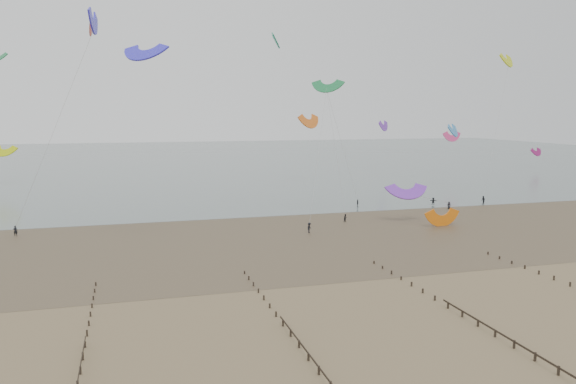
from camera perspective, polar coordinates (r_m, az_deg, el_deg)
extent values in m
plane|color=brown|center=(65.93, 9.94, -10.08)|extent=(500.00, 500.00, 0.00)
plane|color=#475654|center=(258.52, -9.79, 3.40)|extent=(500.00, 500.00, 0.00)
plane|color=#473A28|center=(97.50, 0.92, -4.02)|extent=(500.00, 500.00, 0.00)
ellipsoid|color=slate|center=(81.41, -8.64, -6.54)|extent=(23.60, 14.36, 0.01)
ellipsoid|color=slate|center=(104.28, 6.77, -3.28)|extent=(33.64, 18.32, 0.01)
ellipsoid|color=slate|center=(114.65, 23.80, -2.89)|extent=(19.65, 13.67, 0.01)
ellipsoid|color=slate|center=(99.11, -22.78, -4.46)|extent=(26.95, 14.22, 0.01)
cube|color=black|center=(49.02, -20.35, -16.64)|extent=(0.16, 0.16, 0.71)
cube|color=black|center=(51.43, -20.12, -15.45)|extent=(0.16, 0.16, 0.68)
cube|color=black|center=(53.86, -19.92, -14.36)|extent=(0.16, 0.16, 0.65)
cube|color=black|center=(56.31, -19.74, -13.37)|extent=(0.16, 0.16, 0.62)
cube|color=black|center=(58.77, -19.58, -12.46)|extent=(0.16, 0.16, 0.59)
cube|color=black|center=(61.25, -19.43, -11.63)|extent=(0.16, 0.16, 0.57)
cube|color=black|center=(63.74, -19.29, -10.85)|extent=(0.16, 0.16, 0.54)
cube|color=black|center=(66.24, -19.17, -10.14)|extent=(0.16, 0.16, 0.51)
cube|color=black|center=(68.75, -19.05, -9.48)|extent=(0.16, 0.16, 0.48)
cube|color=black|center=(71.27, -18.94, -8.87)|extent=(0.16, 0.16, 0.45)
cube|color=black|center=(46.19, 3.15, -17.67)|extent=(0.16, 0.16, 0.77)
cube|color=black|center=(48.45, 2.09, -16.40)|extent=(0.16, 0.16, 0.74)
cube|color=black|center=(50.75, 1.14, -15.25)|extent=(0.16, 0.16, 0.71)
cube|color=black|center=(53.08, 0.27, -14.18)|extent=(0.16, 0.16, 0.68)
cube|color=black|center=(55.43, -0.51, -13.21)|extent=(0.16, 0.16, 0.65)
cube|color=black|center=(57.82, -1.22, -12.31)|extent=(0.16, 0.16, 0.62)
cube|color=black|center=(60.22, -1.87, -11.48)|extent=(0.16, 0.16, 0.59)
cube|color=black|center=(62.64, -2.47, -10.72)|extent=(0.16, 0.16, 0.57)
cube|color=black|center=(65.07, -3.02, -10.01)|extent=(0.16, 0.16, 0.54)
cube|color=black|center=(67.52, -3.53, -9.35)|extent=(0.16, 0.16, 0.51)
cube|color=black|center=(69.99, -4.00, -8.74)|extent=(0.16, 0.16, 0.48)
cube|color=black|center=(72.47, -4.44, -8.17)|extent=(0.16, 0.16, 0.45)
cube|color=black|center=(50.66, 25.78, -16.05)|extent=(0.16, 0.16, 0.83)
cube|color=black|center=(52.47, 23.81, -15.10)|extent=(0.16, 0.16, 0.80)
cube|color=black|center=(54.34, 21.99, -14.20)|extent=(0.16, 0.16, 0.77)
cube|color=black|center=(56.28, 20.30, -13.35)|extent=(0.16, 0.16, 0.74)
cube|color=black|center=(58.27, 18.74, -12.54)|extent=(0.16, 0.16, 0.71)
cube|color=black|center=(60.31, 17.29, -11.78)|extent=(0.16, 0.16, 0.68)
cube|color=black|center=(62.39, 15.95, -11.06)|extent=(0.16, 0.16, 0.65)
cube|color=black|center=(64.52, 14.70, -10.39)|extent=(0.16, 0.16, 0.62)
cube|color=black|center=(66.68, 13.53, -9.75)|extent=(0.16, 0.16, 0.59)
cube|color=black|center=(68.87, 12.44, -9.15)|extent=(0.16, 0.16, 0.57)
cube|color=black|center=(71.10, 11.42, -8.59)|extent=(0.16, 0.16, 0.54)
cube|color=black|center=(73.35, 10.47, -8.06)|extent=(0.16, 0.16, 0.51)
cube|color=black|center=(75.62, 9.58, -7.55)|extent=(0.16, 0.16, 0.48)
cube|color=black|center=(77.92, 8.74, -7.08)|extent=(0.16, 0.16, 0.45)
cube|color=black|center=(50.87, 25.44, -15.61)|extent=(0.06, 32.50, 0.18)
cube|color=black|center=(75.04, 26.74, -8.39)|extent=(0.16, 0.16, 0.62)
cube|color=black|center=(76.90, 25.41, -7.93)|extent=(0.16, 0.16, 0.59)
cube|color=black|center=(78.81, 24.14, -7.48)|extent=(0.16, 0.16, 0.57)
cube|color=black|center=(80.76, 22.93, -7.06)|extent=(0.16, 0.16, 0.54)
cube|color=black|center=(82.75, 21.78, -6.65)|extent=(0.16, 0.16, 0.51)
cube|color=black|center=(84.77, 20.69, -6.26)|extent=(0.16, 0.16, 0.48)
cube|color=black|center=(86.83, 19.66, -5.89)|extent=(0.16, 0.16, 0.45)
imported|color=black|center=(104.09, -25.95, -3.57)|extent=(0.68, 0.46, 1.80)
imported|color=black|center=(129.43, 14.53, -0.90)|extent=(1.57, 1.29, 1.68)
imported|color=black|center=(125.05, 16.04, -1.29)|extent=(0.91, 0.86, 1.56)
imported|color=black|center=(96.24, 2.18, -3.65)|extent=(1.29, 1.29, 1.79)
imported|color=black|center=(106.31, 5.86, -2.64)|extent=(0.90, 0.82, 1.51)
imported|color=black|center=(133.50, 19.21, -0.79)|extent=(0.81, 0.98, 1.86)
imported|color=black|center=(123.21, 7.09, -1.15)|extent=(0.77, 1.07, 1.69)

